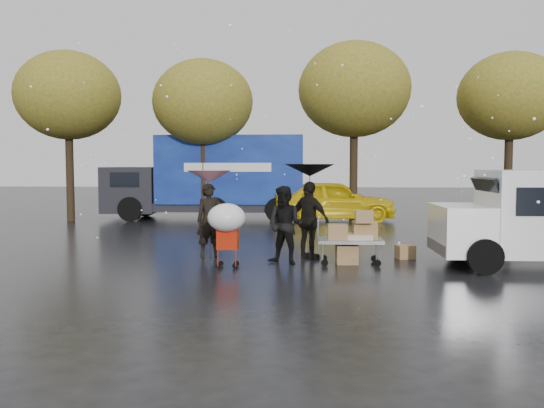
# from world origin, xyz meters

# --- Properties ---
(ground) EXTENTS (90.00, 90.00, 0.00)m
(ground) POSITION_xyz_m (0.00, 0.00, 0.00)
(ground) COLOR black
(ground) RESTS_ON ground
(person_pink) EXTENTS (0.78, 0.65, 1.85)m
(person_pink) POSITION_xyz_m (-1.80, 1.25, 0.92)
(person_pink) COLOR black
(person_pink) RESTS_ON ground
(person_middle) EXTENTS (1.09, 0.98, 1.82)m
(person_middle) POSITION_xyz_m (0.12, 0.40, 0.91)
(person_middle) COLOR black
(person_middle) RESTS_ON ground
(person_black) EXTENTS (1.17, 1.06, 1.91)m
(person_black) POSITION_xyz_m (0.69, 1.10, 0.96)
(person_black) COLOR black
(person_black) RESTS_ON ground
(umbrella_pink) EXTENTS (1.10, 1.10, 2.18)m
(umbrella_pink) POSITION_xyz_m (-1.80, 1.25, 2.02)
(umbrella_pink) COLOR #4C4C4C
(umbrella_pink) RESTS_ON ground
(umbrella_black) EXTENTS (1.22, 1.22, 2.33)m
(umbrella_black) POSITION_xyz_m (0.69, 1.10, 2.18)
(umbrella_black) COLOR #4C4C4C
(umbrella_black) RESTS_ON ground
(vendor_cart) EXTENTS (1.52, 0.80, 1.27)m
(vendor_cart) POSITION_xyz_m (1.72, 0.43, 0.73)
(vendor_cart) COLOR slate
(vendor_cart) RESTS_ON ground
(shopping_cart) EXTENTS (0.84, 0.84, 1.46)m
(shopping_cart) POSITION_xyz_m (-1.16, -0.33, 1.06)
(shopping_cart) COLOR #B01F0A
(shopping_cart) RESTS_ON ground
(blue_truck) EXTENTS (8.30, 2.60, 3.50)m
(blue_truck) POSITION_xyz_m (-3.35, 11.12, 1.76)
(blue_truck) COLOR navy
(blue_truck) RESTS_ON ground
(box_ground_near) EXTENTS (0.52, 0.43, 0.45)m
(box_ground_near) POSITION_xyz_m (1.56, 0.45, 0.22)
(box_ground_near) COLOR olive
(box_ground_near) RESTS_ON ground
(box_ground_far) EXTENTS (0.50, 0.44, 0.34)m
(box_ground_far) POSITION_xyz_m (3.06, 1.28, 0.17)
(box_ground_far) COLOR olive
(box_ground_far) RESTS_ON ground
(yellow_taxi) EXTENTS (5.05, 2.21, 1.69)m
(yellow_taxi) POSITION_xyz_m (1.78, 10.56, 0.85)
(yellow_taxi) COLOR yellow
(yellow_taxi) RESTS_ON ground
(tree_row) EXTENTS (21.60, 4.40, 7.12)m
(tree_row) POSITION_xyz_m (-0.47, 10.00, 5.02)
(tree_row) COLOR black
(tree_row) RESTS_ON ground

